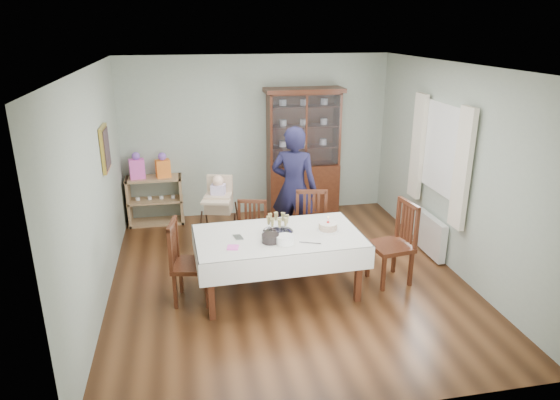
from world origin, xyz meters
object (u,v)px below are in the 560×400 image
object	(u,v)px
chair_far_right	(312,243)
high_chair	(220,221)
gift_bag_orange	(163,166)
woman	(294,188)
china_cabinet	(303,151)
chair_far_left	(251,249)
birthday_cake	(328,227)
sideboard	(155,200)
gift_bag_pink	(137,167)
chair_end_right	(391,258)
chair_end_left	(192,278)
champagne_tray	(278,227)
dining_table	(278,263)

from	to	relation	value
chair_far_right	high_chair	xyz separation A→B (m)	(-1.21, 0.73, 0.14)
gift_bag_orange	woman	bearing A→B (deg)	-35.00
china_cabinet	chair_far_left	size ratio (longest dim) A/B	2.35
chair_far_right	birthday_cake	bearing A→B (deg)	-78.29
china_cabinet	woman	xyz separation A→B (m)	(-0.45, -1.32, -0.21)
sideboard	gift_bag_orange	world-z (taller)	gift_bag_orange
gift_bag_pink	china_cabinet	bearing A→B (deg)	-0.03
chair_end_right	china_cabinet	bearing A→B (deg)	-176.65
chair_end_left	chair_end_right	xyz separation A→B (m)	(2.52, -0.00, 0.02)
high_chair	gift_bag_pink	world-z (taller)	gift_bag_pink
chair_end_right	gift_bag_pink	xyz separation A→B (m)	(-3.28, 2.61, 0.68)
chair_far_right	chair_end_left	bearing A→B (deg)	-148.11
chair_far_right	china_cabinet	bearing A→B (deg)	89.86
china_cabinet	champagne_tray	xyz separation A→B (m)	(-0.92, -2.53, -0.29)
chair_far_right	gift_bag_pink	bearing A→B (deg)	150.87
birthday_cake	gift_bag_orange	xyz separation A→B (m)	(-2.03, 2.57, 0.17)
dining_table	champagne_tray	bearing A→B (deg)	86.06
woman	birthday_cake	size ratio (longest dim) A/B	6.86
dining_table	gift_bag_pink	xyz separation A→B (m)	(-1.82, 2.59, 0.61)
sideboard	woman	bearing A→B (deg)	-33.16
chair_end_left	woman	distance (m)	2.10
china_cabinet	high_chair	size ratio (longest dim) A/B	1.92
woman	gift_bag_orange	distance (m)	2.30
chair_far_right	birthday_cake	size ratio (longest dim) A/B	3.80
sideboard	birthday_cake	size ratio (longest dim) A/B	3.38
chair_far_left	gift_bag_orange	bearing A→B (deg)	136.40
woman	champagne_tray	xyz separation A→B (m)	(-0.47, -1.21, -0.08)
chair_end_left	dining_table	bearing A→B (deg)	-78.72
chair_end_left	birthday_cake	bearing A→B (deg)	-78.26
champagne_tray	birthday_cake	xyz separation A→B (m)	(0.62, -0.04, -0.02)
chair_far_left	champagne_tray	distance (m)	0.87
chair_far_left	birthday_cake	world-z (taller)	birthday_cake
chair_far_right	gift_bag_pink	world-z (taller)	gift_bag_pink
china_cabinet	chair_end_right	bearing A→B (deg)	-78.31
chair_far_left	chair_end_right	world-z (taller)	chair_end_right
china_cabinet	sideboard	size ratio (longest dim) A/B	2.42
woman	gift_bag_pink	world-z (taller)	woman
chair_end_left	high_chair	world-z (taller)	high_chair
sideboard	gift_bag_orange	size ratio (longest dim) A/B	2.20
sideboard	gift_bag_pink	world-z (taller)	gift_bag_pink
chair_end_left	birthday_cake	size ratio (longest dim) A/B	3.81
sideboard	chair_end_right	world-z (taller)	chair_end_right
gift_bag_orange	gift_bag_pink	bearing A→B (deg)	180.00
sideboard	birthday_cake	distance (m)	3.42
birthday_cake	gift_bag_pink	size ratio (longest dim) A/B	0.61
champagne_tray	gift_bag_orange	world-z (taller)	gift_bag_orange
champagne_tray	gift_bag_pink	size ratio (longest dim) A/B	0.86
sideboard	champagne_tray	world-z (taller)	champagne_tray
dining_table	high_chair	xyz separation A→B (m)	(-0.61, 1.40, 0.06)
gift_bag_pink	high_chair	bearing A→B (deg)	-44.83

